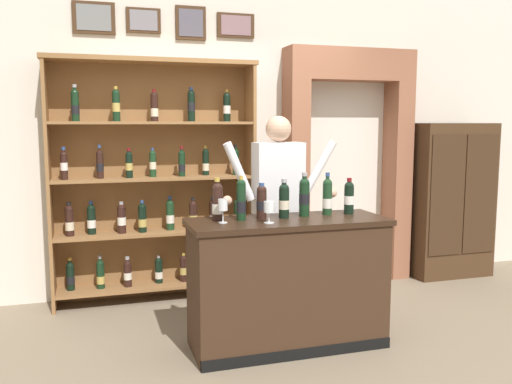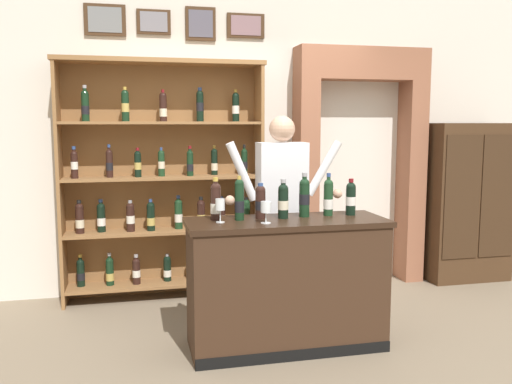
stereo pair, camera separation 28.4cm
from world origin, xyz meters
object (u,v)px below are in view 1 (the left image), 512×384
(tasting_bottle_brunello, at_px, (327,196))
(tasting_bottle_riserva, at_px, (217,201))
(wine_glass_right, at_px, (269,208))
(tasting_bottle_super_tuscan, at_px, (349,197))
(side_cabinet, at_px, (449,200))
(tasting_bottle_chianti, at_px, (284,200))
(tasting_counter, at_px, (288,283))
(wine_glass_spare, at_px, (223,206))
(tasting_bottle_grappa, at_px, (304,196))
(tasting_bottle_rosso, at_px, (241,200))
(tasting_bottle_vin_santo, at_px, (262,201))
(wine_shelf, at_px, (154,178))
(shopkeeper, at_px, (278,195))

(tasting_bottle_brunello, bearing_deg, tasting_bottle_riserva, -179.94)
(wine_glass_right, bearing_deg, tasting_bottle_super_tuscan, 15.46)
(side_cabinet, relative_size, tasting_bottle_super_tuscan, 5.95)
(tasting_bottle_chianti, bearing_deg, tasting_counter, -79.04)
(tasting_bottle_chianti, relative_size, wine_glass_right, 1.88)
(tasting_bottle_super_tuscan, bearing_deg, wine_glass_spare, -174.73)
(wine_glass_right, bearing_deg, tasting_bottle_grappa, 30.05)
(tasting_bottle_riserva, relative_size, tasting_bottle_grappa, 0.93)
(tasting_bottle_brunello, bearing_deg, tasting_bottle_rosso, -176.34)
(wine_glass_right, distance_m, wine_glass_spare, 0.32)
(tasting_bottle_vin_santo, distance_m, tasting_bottle_brunello, 0.53)
(wine_shelf, xyz_separation_m, tasting_bottle_riserva, (0.30, -1.30, -0.05))
(tasting_bottle_brunello, bearing_deg, tasting_counter, -164.12)
(side_cabinet, relative_size, tasting_bottle_riserva, 5.36)
(wine_shelf, height_order, wine_glass_spare, wine_shelf)
(tasting_counter, bearing_deg, side_cabinet, 29.06)
(side_cabinet, relative_size, wine_glass_right, 10.73)
(tasting_bottle_riserva, relative_size, tasting_bottle_brunello, 0.96)
(tasting_bottle_super_tuscan, distance_m, wine_glass_spare, 1.02)
(tasting_bottle_rosso, bearing_deg, tasting_bottle_grappa, 3.51)
(tasting_bottle_vin_santo, bearing_deg, tasting_counter, -25.57)
(wine_glass_spare, bearing_deg, shopkeeper, 42.56)
(tasting_bottle_chianti, relative_size, tasting_bottle_super_tuscan, 1.04)
(side_cabinet, distance_m, tasting_bottle_grappa, 2.52)
(tasting_bottle_riserva, relative_size, tasting_bottle_vin_santo, 1.18)
(tasting_bottle_super_tuscan, height_order, wine_glass_right, tasting_bottle_super_tuscan)
(tasting_bottle_super_tuscan, bearing_deg, wine_glass_right, -164.54)
(wine_glass_right, bearing_deg, shopkeeper, 65.55)
(shopkeeper, xyz_separation_m, wine_glass_spare, (-0.60, -0.55, 0.01))
(shopkeeper, relative_size, tasting_bottle_brunello, 5.31)
(tasting_counter, xyz_separation_m, tasting_bottle_riserva, (-0.50, 0.10, 0.62))
(tasting_bottle_vin_santo, distance_m, wine_glass_spare, 0.33)
(tasting_bottle_brunello, relative_size, wine_glass_right, 2.09)
(tasting_bottle_brunello, bearing_deg, tasting_bottle_grappa, -175.95)
(wine_glass_right, bearing_deg, wine_shelf, 112.19)
(wine_glass_spare, bearing_deg, tasting_bottle_rosso, 23.43)
(tasting_bottle_vin_santo, bearing_deg, tasting_bottle_brunello, 1.78)
(tasting_bottle_vin_santo, relative_size, tasting_bottle_grappa, 0.79)
(tasting_bottle_super_tuscan, bearing_deg, tasting_bottle_riserva, 179.17)
(tasting_bottle_brunello, relative_size, wine_glass_spare, 1.91)
(shopkeeper, bearing_deg, tasting_bottle_riserva, -144.21)
(tasting_bottle_chianti, bearing_deg, tasting_bottle_grappa, 9.52)
(wine_shelf, xyz_separation_m, tasting_counter, (0.80, -1.40, -0.67))
(tasting_bottle_riserva, relative_size, tasting_bottle_chianti, 1.06)
(tasting_bottle_rosso, xyz_separation_m, wine_glass_right, (0.15, -0.17, -0.04))
(tasting_bottle_riserva, distance_m, tasting_bottle_brunello, 0.86)
(tasting_counter, relative_size, tasting_bottle_vin_santo, 5.57)
(wine_shelf, distance_m, tasting_bottle_vin_santo, 1.46)
(tasting_counter, xyz_separation_m, wine_glass_spare, (-0.49, -0.01, 0.60))
(wine_shelf, distance_m, shopkeeper, 1.26)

